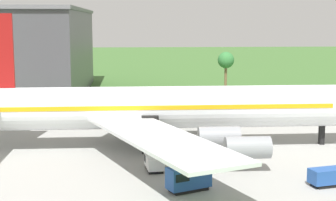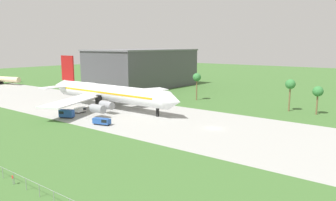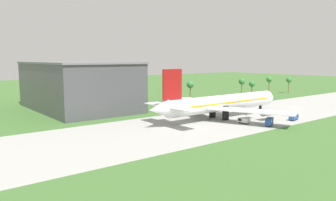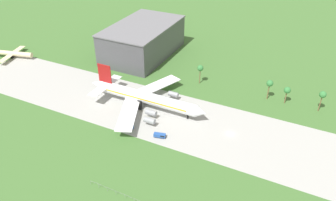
# 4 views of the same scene
# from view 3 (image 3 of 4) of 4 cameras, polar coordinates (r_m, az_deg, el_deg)

# --- Properties ---
(ground_plane) EXTENTS (600.00, 600.00, 0.00)m
(ground_plane) POSITION_cam_3_polar(r_m,az_deg,el_deg) (165.86, 21.14, -1.19)
(ground_plane) COLOR #3D662D
(taxiway_strip) EXTENTS (320.00, 44.00, 0.02)m
(taxiway_strip) POSITION_cam_3_polar(r_m,az_deg,el_deg) (165.86, 21.14, -1.19)
(taxiway_strip) COLOR #9E9E99
(taxiway_strip) RESTS_ON ground_plane
(jet_airliner) EXTENTS (68.28, 60.56, 19.60)m
(jet_airliner) POSITION_cam_3_polar(r_m,az_deg,el_deg) (128.29, 9.34, -0.48)
(jet_airliner) COLOR white
(jet_airliner) RESTS_ON ground_plane
(baggage_tug) EXTENTS (5.26, 3.82, 2.78)m
(baggage_tug) POSITION_cam_3_polar(r_m,az_deg,el_deg) (118.13, 17.21, -3.55)
(baggage_tug) COLOR black
(baggage_tug) RESTS_ON ground_plane
(fuel_truck) EXTENTS (2.44, 4.26, 1.85)m
(fuel_truck) POSITION_cam_3_polar(r_m,az_deg,el_deg) (120.50, 13.01, -3.43)
(fuel_truck) COLOR black
(fuel_truck) RESTS_ON ground_plane
(catering_van) EXTENTS (5.87, 3.23, 2.04)m
(catering_van) POSITION_cam_3_polar(r_m,az_deg,el_deg) (132.70, 21.08, -2.71)
(catering_van) COLOR black
(catering_van) RESTS_ON ground_plane
(terminal_building) EXTENTS (36.72, 61.20, 21.64)m
(terminal_building) POSITION_cam_3_polar(r_m,az_deg,el_deg) (155.58, -15.36, 2.53)
(terminal_building) COLOR #47474C
(terminal_building) RESTS_ON ground_plane
(palm_tree_row) EXTENTS (92.67, 3.60, 11.93)m
(palm_tree_row) POSITION_cam_3_polar(r_m,az_deg,el_deg) (201.62, 14.34, 3.12)
(palm_tree_row) COLOR brown
(palm_tree_row) RESTS_ON ground_plane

